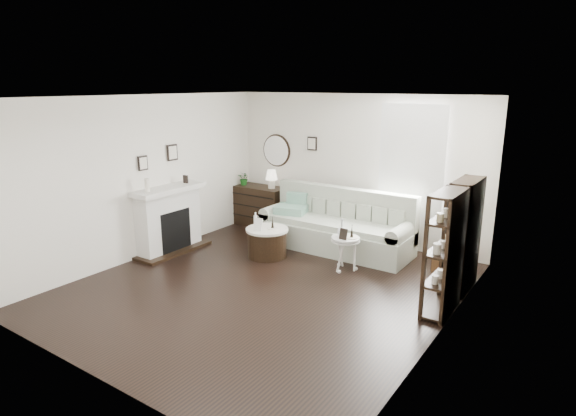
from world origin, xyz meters
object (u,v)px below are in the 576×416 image
Objects in this scene: sofa at (337,229)px; dresser at (258,205)px; pedestal_table at (346,240)px; drum_table at (267,242)px.

dresser is at bearing 169.45° from sofa.
pedestal_table is (2.70, -1.25, 0.09)m from dresser.
sofa is 2.22× the size of dresser.
pedestal_table is at bearing 7.76° from drum_table.
sofa is at bearing 125.91° from pedestal_table.
dresser is 2.97m from pedestal_table.
dresser is 1.95m from drum_table.
pedestal_table reaches higher than drum_table.
dresser is 2.25× the size of pedestal_table.
sofa is at bearing -10.55° from dresser.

